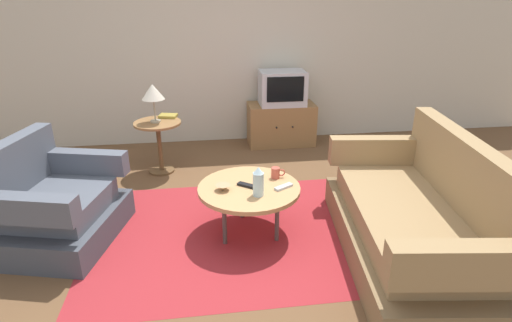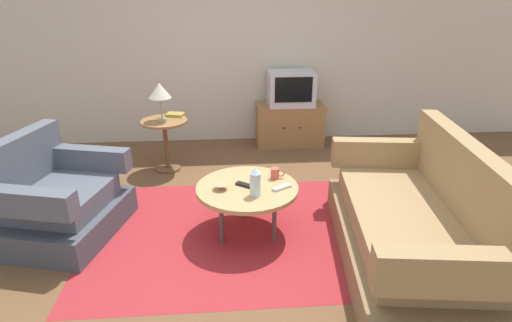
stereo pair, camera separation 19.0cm
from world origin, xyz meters
The scene contains 16 objects.
ground_plane centered at (0.00, 0.00, 0.00)m, with size 16.00×16.00×0.00m, color brown.
back_wall centered at (0.00, 2.55, 1.35)m, with size 9.00×0.12×2.70m, color #BCB29E.
area_rug centered at (0.11, 0.10, 0.00)m, with size 2.66×1.88×0.00m, color maroon.
armchair centered at (-1.46, 0.22, 0.29)m, with size 1.03×1.16×0.84m.
couch centered at (1.32, -0.40, 0.30)m, with size 1.13×1.96×0.94m.
coffee_table centered at (0.11, 0.10, 0.40)m, with size 0.84×0.84×0.43m.
side_table centered at (-0.72, 1.50, 0.43)m, with size 0.51×0.51×0.59m.
tv_stand centered at (0.80, 2.24, 0.27)m, with size 0.87×0.46×0.54m.
television centered at (0.80, 2.22, 0.76)m, with size 0.58×0.41×0.43m.
table_lamp centered at (-0.74, 1.50, 0.91)m, with size 0.24×0.24×0.42m.
vase centered at (0.17, -0.06, 0.55)m, with size 0.09×0.09×0.24m.
mug centered at (0.36, 0.24, 0.48)m, with size 0.12×0.07×0.09m.
bowl centered at (-0.10, 0.07, 0.45)m, with size 0.12×0.12×0.05m.
tv_remote_dark centered at (0.10, 0.11, 0.44)m, with size 0.17×0.15×0.02m.
tv_remote_silver centered at (0.39, 0.04, 0.44)m, with size 0.17×0.13×0.02m.
book centered at (-0.62, 1.67, 0.60)m, with size 0.22×0.18×0.03m.
Camera 2 is at (-0.06, -2.94, 1.93)m, focal length 28.99 mm.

